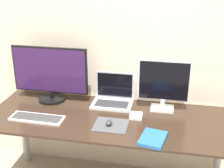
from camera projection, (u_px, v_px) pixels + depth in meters
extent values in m
cube|color=beige|center=(120.00, 33.00, 2.50)|extent=(7.00, 0.05, 2.50)
cube|color=#332319|center=(110.00, 119.00, 2.33)|extent=(1.85, 0.70, 0.02)
cylinder|color=#99999E|center=(25.00, 128.00, 2.89)|extent=(0.06, 0.06, 0.69)
cylinder|color=#99999E|center=(219.00, 149.00, 2.57)|extent=(0.06, 0.06, 0.69)
cylinder|color=black|center=(52.00, 99.00, 2.61)|extent=(0.22, 0.22, 0.02)
cylinder|color=black|center=(52.00, 94.00, 2.59)|extent=(0.04, 0.04, 0.06)
cube|color=black|center=(50.00, 70.00, 2.52)|extent=(0.63, 0.02, 0.38)
cube|color=#331947|center=(49.00, 71.00, 2.51)|extent=(0.60, 0.01, 0.36)
cube|color=silver|center=(162.00, 108.00, 2.45)|extent=(0.18, 0.12, 0.02)
cylinder|color=silver|center=(162.00, 103.00, 2.43)|extent=(0.04, 0.04, 0.07)
cube|color=silver|center=(164.00, 80.00, 2.36)|extent=(0.40, 0.02, 0.32)
cube|color=black|center=(164.00, 81.00, 2.35)|extent=(0.37, 0.01, 0.30)
cube|color=silver|center=(112.00, 104.00, 2.52)|extent=(0.32, 0.23, 0.02)
cube|color=#2D2D33|center=(112.00, 104.00, 2.50)|extent=(0.26, 0.13, 0.00)
cube|color=silver|center=(115.00, 85.00, 2.58)|extent=(0.32, 0.01, 0.23)
cube|color=black|center=(115.00, 85.00, 2.57)|extent=(0.29, 0.00, 0.20)
cube|color=silver|center=(37.00, 118.00, 2.30)|extent=(0.40, 0.14, 0.02)
cube|color=#383838|center=(37.00, 117.00, 2.30)|extent=(0.37, 0.12, 0.00)
cube|color=#47474C|center=(111.00, 125.00, 2.22)|extent=(0.24, 0.21, 0.00)
ellipsoid|color=#333333|center=(109.00, 123.00, 2.21)|extent=(0.04, 0.07, 0.04)
cube|color=#235B9E|center=(153.00, 138.00, 2.04)|extent=(0.19, 0.23, 0.02)
cube|color=white|center=(153.00, 138.00, 2.04)|extent=(0.18, 0.23, 0.02)
cube|color=white|center=(136.00, 116.00, 2.32)|extent=(0.09, 0.09, 0.03)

